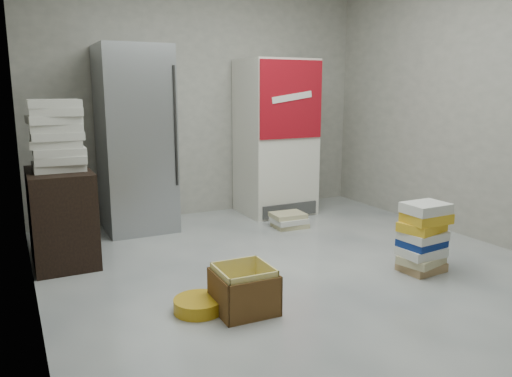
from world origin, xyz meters
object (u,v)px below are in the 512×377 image
object	(u,v)px
steel_fridge	(136,140)
wood_shelf	(62,216)
phonebook_stack_main	(423,238)
cardboard_box	(244,293)
coke_cooler	(276,137)

from	to	relation	value
steel_fridge	wood_shelf	xyz separation A→B (m)	(-0.83, -0.73, -0.55)
wood_shelf	phonebook_stack_main	distance (m)	3.02
phonebook_stack_main	steel_fridge	bearing A→B (deg)	120.13
wood_shelf	steel_fridge	bearing A→B (deg)	41.31
wood_shelf	cardboard_box	distance (m)	1.88
wood_shelf	cardboard_box	size ratio (longest dim) A/B	2.04
steel_fridge	coke_cooler	bearing A→B (deg)	-0.18
coke_cooler	cardboard_box	bearing A→B (deg)	-123.14
steel_fridge	phonebook_stack_main	xyz separation A→B (m)	(1.75, -2.31, -0.66)
phonebook_stack_main	cardboard_box	xyz separation A→B (m)	(-1.61, -0.01, -0.16)
wood_shelf	cardboard_box	world-z (taller)	wood_shelf
steel_fridge	coke_cooler	distance (m)	1.65
steel_fridge	wood_shelf	world-z (taller)	steel_fridge
phonebook_stack_main	cardboard_box	world-z (taller)	phonebook_stack_main
wood_shelf	phonebook_stack_main	xyz separation A→B (m)	(2.58, -1.58, -0.11)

